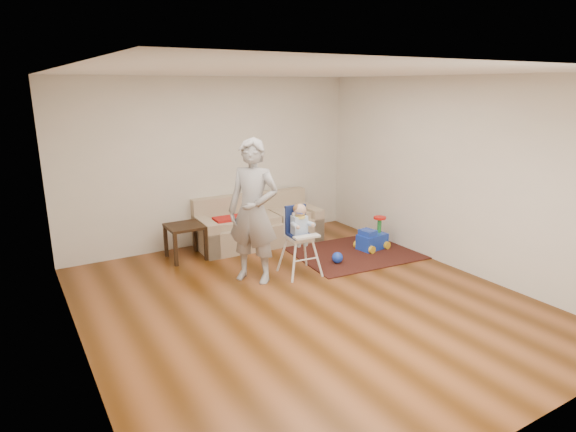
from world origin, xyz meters
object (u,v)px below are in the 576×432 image
adult (253,212)px  high_chair (300,240)px  side_table (186,242)px  ride_on_toy (372,233)px  sofa (259,220)px  toy_ball (337,258)px

adult → high_chair: bearing=39.3°
side_table → ride_on_toy: bearing=-23.0°
ride_on_toy → high_chair: high_chair is taller
ride_on_toy → sofa: bearing=132.5°
side_table → adult: adult is taller
side_table → high_chair: high_chair is taller
ride_on_toy → toy_ball: bearing=-171.4°
sofa → side_table: (-1.29, -0.07, -0.13)m
sofa → adult: size_ratio=1.09×
sofa → high_chair: size_ratio=2.04×
high_chair → side_table: bearing=133.8°
high_chair → adult: size_ratio=0.53×
sofa → ride_on_toy: (1.42, -1.22, -0.13)m
sofa → toy_ball: (0.54, -1.46, -0.30)m
high_chair → toy_ball: bearing=7.6°
sofa → ride_on_toy: bearing=-38.2°
toy_ball → side_table: bearing=142.9°
sofa → toy_ball: size_ratio=12.55×
adult → toy_ball: bearing=46.9°
high_chair → ride_on_toy: bearing=14.8°
ride_on_toy → high_chair: bearing=-176.8°
sofa → ride_on_toy: sofa is taller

